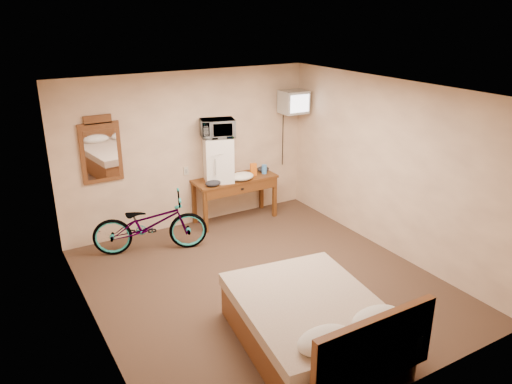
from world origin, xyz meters
TOP-DOWN VIEW (x-y plane):
  - room at (-0.00, 0.00)m, footprint 4.60×4.64m
  - desk at (0.67, 2.00)m, footprint 1.40×0.54m
  - mini_fridge at (0.38, 2.03)m, footprint 0.54×0.53m
  - microwave at (0.38, 2.03)m, footprint 0.60×0.48m
  - snack_bag at (1.00, 1.99)m, footprint 0.11×0.08m
  - blue_cup at (1.21, 1.98)m, footprint 0.09×0.09m
  - cloth_cream at (0.72, 1.87)m, footprint 0.40×0.31m
  - cloth_dark_a at (0.19, 1.85)m, footprint 0.25×0.19m
  - cloth_dark_b at (1.24, 2.07)m, footprint 0.21×0.17m
  - crt_television at (1.80, 2.02)m, footprint 0.44×0.56m
  - wall_mirror at (-1.38, 2.27)m, footprint 0.59×0.04m
  - bicycle at (-0.94, 1.64)m, footprint 1.75×1.06m
  - bed at (-0.22, -1.38)m, footprint 1.63×2.02m

SIDE VIEW (x-z plane):
  - bed at x=-0.22m, z-range -0.15..0.75m
  - bicycle at x=-0.94m, z-range 0.00..0.87m
  - desk at x=0.67m, z-range 0.26..1.01m
  - cloth_dark_b at x=1.24m, z-range 0.75..0.85m
  - cloth_dark_a at x=0.19m, z-range 0.75..0.85m
  - cloth_cream at x=0.72m, z-range 0.75..0.87m
  - blue_cup at x=1.21m, z-range 0.75..0.90m
  - snack_bag at x=1.00m, z-range 0.75..0.96m
  - mini_fridge at x=0.38m, z-range 0.75..1.47m
  - room at x=0.00m, z-range 0.00..2.50m
  - wall_mirror at x=-1.38m, z-range 0.96..1.95m
  - microwave at x=0.38m, z-range 1.47..1.76m
  - crt_television at x=1.80m, z-range 1.71..2.09m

